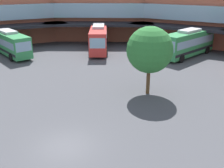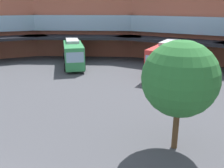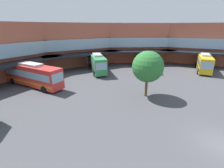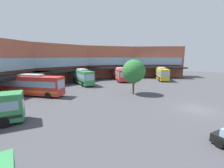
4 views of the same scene
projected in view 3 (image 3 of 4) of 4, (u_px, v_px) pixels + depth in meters
name	position (u px, v px, depth m)	size (l,w,h in m)	color
ground_plane	(221.00, 144.00, 14.19)	(122.60, 122.60, 0.00)	#47474C
station_building	(66.00, 52.00, 29.35)	(79.87, 38.00, 10.53)	#AD5942
bus_0	(204.00, 62.00, 36.82)	(10.58, 6.23, 3.88)	gold
bus_2	(146.00, 60.00, 39.18)	(9.84, 8.22, 3.82)	red
bus_3	(32.00, 75.00, 27.26)	(5.71, 12.27, 4.00)	red
bus_5	(97.00, 63.00, 36.15)	(7.48, 10.08, 3.98)	#338C4C
plaza_tree	(148.00, 67.00, 22.50)	(4.41, 4.41, 6.64)	brown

